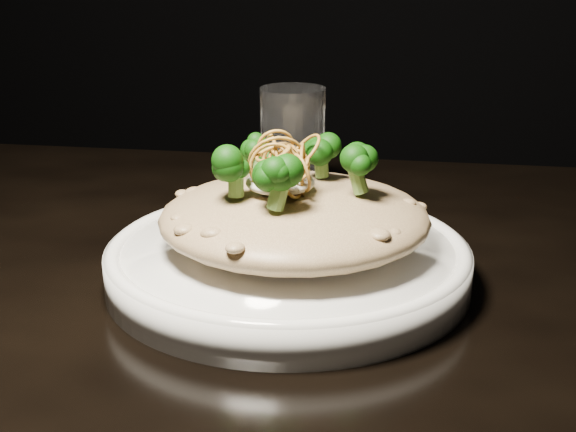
# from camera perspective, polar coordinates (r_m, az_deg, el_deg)

# --- Properties ---
(table) EXTENTS (1.10, 0.80, 0.75)m
(table) POSITION_cam_1_polar(r_m,az_deg,el_deg) (0.66, 5.27, -12.12)
(table) COLOR black
(table) RESTS_ON ground
(plate) EXTENTS (0.29, 0.29, 0.03)m
(plate) POSITION_cam_1_polar(r_m,az_deg,el_deg) (0.63, 0.00, -3.44)
(plate) COLOR white
(plate) RESTS_ON table
(risotto) EXTENTS (0.21, 0.21, 0.05)m
(risotto) POSITION_cam_1_polar(r_m,az_deg,el_deg) (0.62, 0.46, -0.09)
(risotto) COLOR brown
(risotto) RESTS_ON plate
(broccoli) EXTENTS (0.12, 0.12, 0.04)m
(broccoli) POSITION_cam_1_polar(r_m,az_deg,el_deg) (0.61, 0.25, 3.81)
(broccoli) COLOR black
(broccoli) RESTS_ON risotto
(cheese) EXTENTS (0.05, 0.05, 0.01)m
(cheese) POSITION_cam_1_polar(r_m,az_deg,el_deg) (0.61, -0.55, 2.41)
(cheese) COLOR silver
(cheese) RESTS_ON risotto
(shallots) EXTENTS (0.06, 0.06, 0.04)m
(shallots) POSITION_cam_1_polar(r_m,az_deg,el_deg) (0.60, -0.05, 4.76)
(shallots) COLOR brown
(shallots) RESTS_ON cheese
(drinking_glass) EXTENTS (0.08, 0.08, 0.12)m
(drinking_glass) POSITION_cam_1_polar(r_m,az_deg,el_deg) (0.82, 0.33, 5.07)
(drinking_glass) COLOR silver
(drinking_glass) RESTS_ON table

